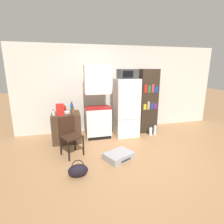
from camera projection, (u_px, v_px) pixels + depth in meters
The scene contains 18 objects.
ground_plane at pixel (139, 156), 3.90m from camera, with size 24.00×24.00×0.00m, color #A3754C.
wall_back at pixel (121, 88), 5.51m from camera, with size 6.40×0.10×2.57m.
side_table at pixel (67, 127), 4.64m from camera, with size 0.72×0.63×0.77m.
kitchen_hutch at pixel (98, 105), 4.79m from camera, with size 0.70×0.48×1.99m.
refrigerator at pixel (126, 108), 4.97m from camera, with size 0.64×0.60×1.63m.
microwave at pixel (127, 74), 4.73m from camera, with size 0.49×0.40×0.26m.
bookshelf at pixel (148, 101), 5.23m from camera, with size 0.53×0.34×1.89m.
bottle_clear_short at pixel (54, 113), 4.33m from camera, with size 0.08×0.08×0.15m.
bottle_blue_soda at pixel (72, 108), 4.60m from camera, with size 0.08×0.08×0.28m.
bottle_ketchup_red at pixel (64, 109), 4.69m from camera, with size 0.09×0.09×0.18m.
bottle_amber_beer at pixel (73, 111), 4.50m from camera, with size 0.07×0.07×0.19m.
bowl at pixel (67, 112), 4.55m from camera, with size 0.17×0.17×0.05m.
cereal_box at pixel (60, 110), 4.29m from camera, with size 0.19×0.07×0.30m.
chair at pixel (69, 132), 3.89m from camera, with size 0.54×0.54×0.87m.
suitcase_large_flat at pixel (119, 156), 3.76m from camera, with size 0.70×0.63×0.14m.
handbag at pixel (78, 170), 3.14m from camera, with size 0.36×0.20×0.33m.
water_bottle_front at pixel (151, 131), 5.09m from camera, with size 0.09×0.09×0.28m.
water_bottle_middle at pixel (155, 130), 5.14m from camera, with size 0.09×0.09×0.33m.
Camera 1 is at (-1.46, -3.28, 1.91)m, focal length 28.00 mm.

